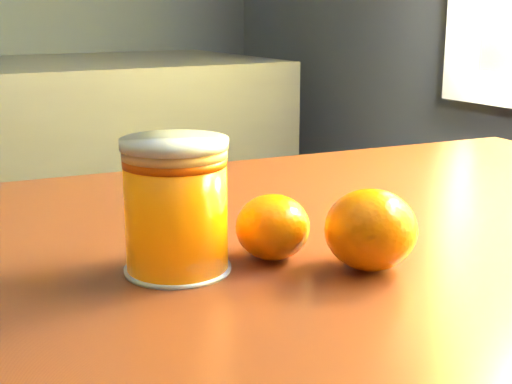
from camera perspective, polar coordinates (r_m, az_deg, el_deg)
table at (r=0.65m, az=4.50°, el=-13.73°), size 1.16×0.87×0.82m
juice_glass at (r=0.56m, az=-6.41°, el=-1.18°), size 0.08×0.08×0.10m
orange_front at (r=0.57m, az=9.16°, el=-3.00°), size 0.10×0.10×0.07m
orange_back at (r=0.59m, az=1.34°, el=-2.82°), size 0.07×0.07×0.05m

